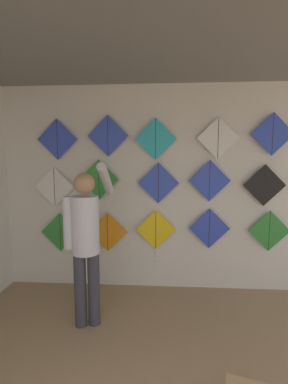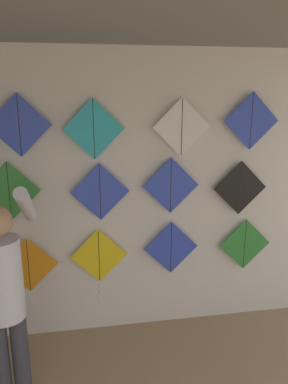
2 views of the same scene
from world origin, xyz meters
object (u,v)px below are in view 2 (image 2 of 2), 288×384
at_px(kite_7, 100,192).
at_px(kite_11, 19,125).
at_px(shopkeeper, 4,293).
at_px(kite_4, 245,244).
at_px(kite_1, 28,265).
at_px(kite_8, 171,186).
at_px(kite_2, 99,259).
at_px(kite_6, 9,192).
at_px(kite_13, 182,127).
at_px(kite_12, 94,129).
at_px(kite_14, 251,121).
at_px(kite_9, 240,188).
at_px(kite_3, 171,248).

xyz_separation_m(kite_7, kite_11, (-0.67, 0.00, 0.63)).
relative_size(shopkeeper, kite_7, 3.20).
distance_m(kite_4, kite_7, 1.62).
bearing_deg(kite_1, kite_8, 0.00).
relative_size(kite_2, kite_6, 1.38).
height_order(kite_7, kite_13, kite_13).
relative_size(shopkeeper, kite_4, 3.20).
height_order(kite_12, kite_14, kite_14).
bearing_deg(kite_9, kite_8, 180.00).
height_order(shopkeeper, kite_4, shopkeeper).
relative_size(kite_11, kite_12, 1.00).
relative_size(kite_8, kite_14, 1.00).
bearing_deg(kite_6, kite_4, 0.00).
relative_size(kite_1, kite_13, 1.00).
bearing_deg(kite_4, kite_1, 180.00).
bearing_deg(kite_6, kite_12, 0.00).
bearing_deg(kite_9, kite_6, 180.00).
distance_m(kite_4, kite_8, 1.05).
relative_size(kite_1, kite_6, 1.00).
height_order(kite_1, kite_4, kite_4).
bearing_deg(kite_7, kite_8, 0.00).
bearing_deg(kite_4, kite_7, 180.00).
xyz_separation_m(kite_6, kite_8, (1.49, 0.00, -0.01)).
xyz_separation_m(kite_4, kite_11, (-2.17, 0.00, 1.27)).
relative_size(kite_7, kite_9, 1.00).
height_order(kite_3, kite_13, kite_13).
bearing_deg(kite_1, kite_11, 0.00).
bearing_deg(kite_12, kite_1, 180.00).
relative_size(kite_3, kite_11, 1.00).
relative_size(kite_8, kite_11, 1.00).
bearing_deg(kite_1, kite_9, 0.00).
height_order(kite_4, kite_7, kite_7).
bearing_deg(kite_7, kite_11, 180.00).
bearing_deg(kite_13, kite_1, 180.00).
relative_size(kite_6, kite_12, 1.00).
distance_m(kite_3, kite_12, 1.41).
bearing_deg(kite_12, kite_3, 0.00).
height_order(kite_8, kite_11, kite_11).
relative_size(kite_11, kite_13, 1.00).
xyz_separation_m(shopkeeper, kite_11, (0.08, 0.85, 1.12)).
bearing_deg(kite_3, kite_11, 180.00).
bearing_deg(kite_8, kite_12, 180.00).
height_order(kite_1, kite_3, kite_3).
distance_m(shopkeeper, kite_13, 2.06).
bearing_deg(kite_7, shopkeeper, -131.56).
bearing_deg(kite_8, kite_14, 0.00).
height_order(kite_11, kite_12, kite_11).
bearing_deg(kite_3, kite_6, 180.00).
height_order(kite_1, kite_2, kite_2).
distance_m(kite_11, kite_14, 2.14).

